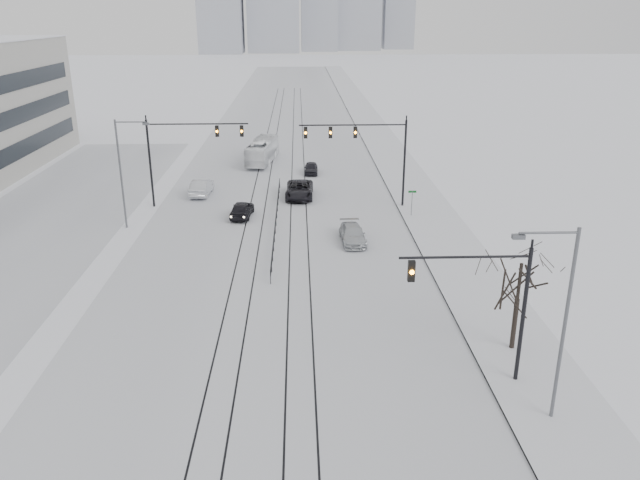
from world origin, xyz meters
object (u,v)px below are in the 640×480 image
at_px(sedan_sb_inner, 242,209).
at_px(sedan_nb_right, 353,235).
at_px(box_truck, 262,151).
at_px(sedan_nb_far, 311,168).
at_px(sedan_nb_front, 299,190).
at_px(traffic_mast_near, 491,298).
at_px(sedan_sb_outer, 202,187).
at_px(bare_tree, 521,273).

xyz_separation_m(sedan_sb_inner, sedan_nb_right, (9.16, -6.73, -0.06)).
bearing_deg(box_truck, sedan_nb_far, 142.52).
distance_m(sedan_sb_inner, sedan_nb_front, 7.83).
bearing_deg(sedan_nb_right, traffic_mast_near, -79.40).
height_order(sedan_sb_outer, box_truck, box_truck).
relative_size(sedan_sb_inner, sedan_nb_right, 0.93).
bearing_deg(box_truck, sedan_sb_inner, 95.98).
bearing_deg(sedan_sb_inner, sedan_nb_right, 149.52).
height_order(sedan_nb_far, box_truck, box_truck).
relative_size(sedan_sb_outer, sedan_nb_front, 0.84).
bearing_deg(sedan_sb_outer, sedan_nb_right, 138.15).
xyz_separation_m(sedan_nb_front, box_truck, (-4.34, 15.17, 0.60)).
relative_size(sedan_nb_right, sedan_nb_far, 1.25).
height_order(sedan_sb_inner, sedan_sb_outer, sedan_sb_outer).
height_order(sedan_nb_front, sedan_nb_far, sedan_nb_front).
distance_m(bare_tree, sedan_nb_right, 18.58).
bearing_deg(traffic_mast_near, sedan_nb_front, 105.16).
bearing_deg(sedan_nb_far, traffic_mast_near, -77.88).
height_order(sedan_sb_inner, box_truck, box_truck).
xyz_separation_m(sedan_sb_inner, sedan_sb_outer, (-4.54, 7.18, 0.06)).
relative_size(sedan_sb_inner, sedan_nb_front, 0.75).
xyz_separation_m(sedan_sb_outer, box_truck, (5.26, 13.97, 0.60)).
bearing_deg(sedan_nb_front, sedan_nb_right, -69.90).
bearing_deg(sedan_nb_front, sedan_nb_far, 84.15).
height_order(sedan_sb_outer, sedan_nb_front, sedan_nb_front).
bearing_deg(traffic_mast_near, sedan_nb_far, 100.09).
distance_m(sedan_sb_inner, sedan_sb_outer, 8.50).
bearing_deg(sedan_nb_right, box_truck, 104.04).
relative_size(sedan_nb_far, box_truck, 0.37).
bearing_deg(sedan_nb_right, bare_tree, -69.77).
xyz_separation_m(traffic_mast_near, sedan_nb_far, (-7.45, 41.85, -3.95)).
distance_m(sedan_nb_front, box_truck, 15.79).
distance_m(sedan_sb_inner, sedan_nb_right, 11.36).
height_order(sedan_nb_front, sedan_nb_right, sedan_nb_front).
height_order(sedan_nb_right, sedan_nb_far, sedan_nb_right).
xyz_separation_m(sedan_nb_front, sedan_nb_far, (1.34, 9.41, -0.16)).
relative_size(traffic_mast_near, box_truck, 0.71).
bearing_deg(sedan_sb_inner, bare_tree, 130.56).
relative_size(sedan_sb_inner, box_truck, 0.42).
bearing_deg(sedan_nb_front, sedan_sb_outer, 175.09).
height_order(bare_tree, box_truck, bare_tree).
distance_m(sedan_sb_inner, box_truck, 21.17).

